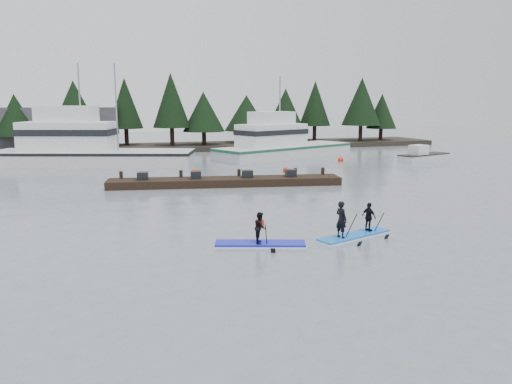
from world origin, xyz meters
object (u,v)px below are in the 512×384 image
object	(u,v)px
paddleboard_duo	(354,225)
fishing_boat_large	(87,157)
floating_dock	(226,182)
fishing_boat_medium	(282,151)
paddleboard_solo	(260,236)

from	to	relation	value
paddleboard_duo	fishing_boat_large	bearing A→B (deg)	91.54
floating_dock	paddleboard_duo	size ratio (longest dim) A/B	4.26
fishing_boat_large	paddleboard_duo	xyz separation A→B (m)	(10.79, -29.26, -0.25)
fishing_boat_large	fishing_boat_medium	size ratio (longest dim) A/B	1.14
fishing_boat_large	paddleboard_duo	world-z (taller)	fishing_boat_large
fishing_boat_medium	floating_dock	distance (m)	18.08
floating_dock	paddleboard_solo	size ratio (longest dim) A/B	4.30
paddleboard_solo	paddleboard_duo	xyz separation A→B (m)	(4.15, -0.04, 0.13)
floating_dock	paddleboard_duo	bearing A→B (deg)	-72.65
fishing_boat_medium	paddleboard_solo	size ratio (longest dim) A/B	4.41
fishing_boat_large	paddleboard_solo	size ratio (longest dim) A/B	5.05
fishing_boat_medium	fishing_boat_large	bearing A→B (deg)	158.15
fishing_boat_large	paddleboard_duo	bearing A→B (deg)	-51.14
fishing_boat_large	paddleboard_solo	xyz separation A→B (m)	(6.64, -29.22, -0.38)
paddleboard_solo	paddleboard_duo	distance (m)	4.15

